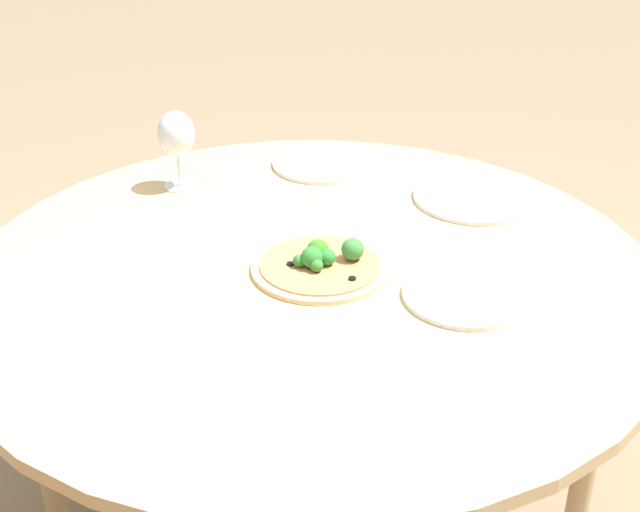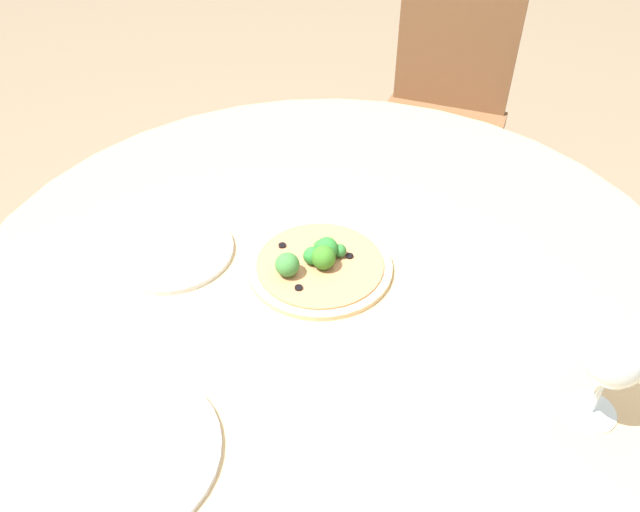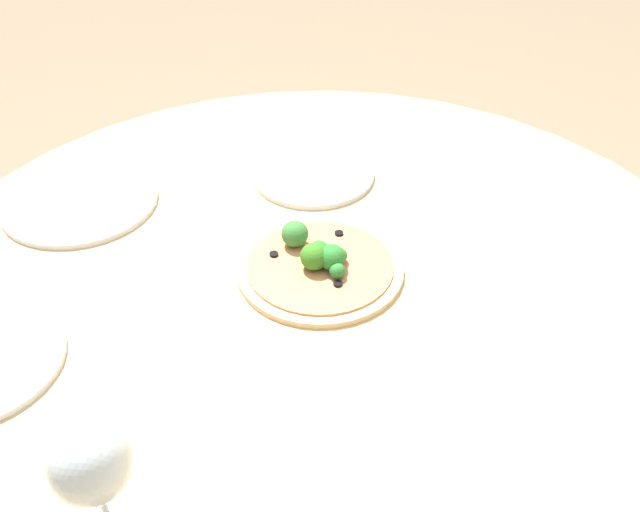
{
  "view_description": "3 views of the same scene",
  "coord_description": "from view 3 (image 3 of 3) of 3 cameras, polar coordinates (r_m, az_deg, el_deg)",
  "views": [
    {
      "loc": [
        -0.97,
        -1.1,
        1.54
      ],
      "look_at": [
        0.01,
        -0.02,
        0.74
      ],
      "focal_mm": 50.0,
      "sensor_mm": 36.0,
      "label": 1
    },
    {
      "loc": [
        0.68,
        0.48,
        1.47
      ],
      "look_at": [
        0.01,
        -0.02,
        0.74
      ],
      "focal_mm": 35.0,
      "sensor_mm": 36.0,
      "label": 2
    },
    {
      "loc": [
        -0.35,
        0.76,
        1.42
      ],
      "look_at": [
        0.01,
        -0.02,
        0.74
      ],
      "focal_mm": 40.0,
      "sensor_mm": 36.0,
      "label": 3
    }
  ],
  "objects": [
    {
      "name": "dining_table",
      "position": [
        1.14,
        0.09,
        -4.18
      ],
      "size": [
        1.32,
        1.32,
        0.71
      ],
      "color": "tan",
      "rests_on": "ground_plane"
    },
    {
      "name": "plate_near",
      "position": [
        1.34,
        -0.57,
        6.6
      ],
      "size": [
        0.23,
        0.23,
        0.01
      ],
      "color": "silver",
      "rests_on": "dining_table"
    },
    {
      "name": "plate_far",
      "position": [
        1.33,
        -18.65,
        4.17
      ],
      "size": [
        0.27,
        0.27,
        0.01
      ],
      "color": "silver",
      "rests_on": "dining_table"
    },
    {
      "name": "wine_glass",
      "position": [
        0.75,
        -17.91,
        -15.54
      ],
      "size": [
        0.08,
        0.08,
        0.18
      ],
      "color": "silver",
      "rests_on": "dining_table"
    },
    {
      "name": "pizza",
      "position": [
        1.11,
        -0.08,
        -0.6
      ],
      "size": [
        0.26,
        0.26,
        0.06
      ],
      "color": "#DBBC89",
      "rests_on": "dining_table"
    }
  ]
}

